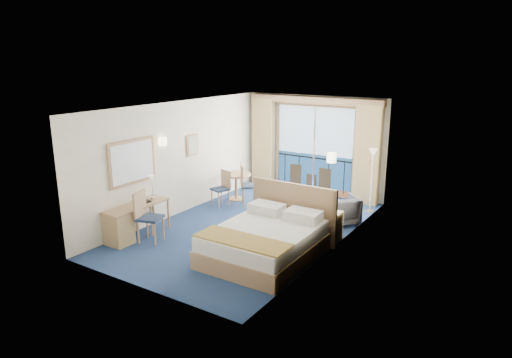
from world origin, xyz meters
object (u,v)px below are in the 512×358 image
Objects in this scene: floor_lamp at (372,164)px; nightstand at (329,226)px; armchair at (341,210)px; round_table at (236,180)px; desk at (123,224)px; table_chair_b at (223,186)px; table_chair_a at (247,182)px; bed at (266,240)px; desk_chair at (146,213)px.

nightstand is at bearing -93.39° from floor_lamp.
armchair reaches higher than nightstand.
round_table reaches higher than nightstand.
floor_lamp is 2.01× the size of round_table.
desk is 3.08m from table_chair_b.
floor_lamp is at bearing -105.54° from table_chair_a.
nightstand is 3.31m from table_chair_b.
nightstand is 2.90m from table_chair_a.
table_chair_a is at bearing 130.42° from bed.
desk_chair is (-3.12, -2.09, 0.30)m from nightstand.
desk_chair is at bearing -164.92° from bed.
desk_chair is 1.36× the size of round_table.
floor_lamp is (0.28, 1.13, 0.87)m from armchair.
round_table is 0.87× the size of table_chair_b.
armchair is 2.57m from table_chair_a.
armchair is 3.10m from table_chair_b.
armchair is at bearing 78.79° from bed.
table_chair_a is at bearing -24.62° from desk_chair.
bed is 1.57m from nightstand.
floor_lamp is at bearing 77.87° from bed.
armchair is 0.66× the size of table_chair_a.
floor_lamp reaches higher than armchair.
desk is at bearing -128.32° from floor_lamp.
table_chair_a is at bearing 159.86° from nightstand.
desk is (-3.49, -2.39, 0.08)m from nightstand.
desk is (-3.62, -4.58, -0.81)m from floor_lamp.
bed is 2.57m from desk_chair.
table_chair_b is at bearing -14.72° from desk_chair.
bed is 2.90× the size of round_table.
floor_lamp is 1.48× the size of desk_chair.
desk is 1.38× the size of table_chair_a.
table_chair_a is at bearing 49.35° from table_chair_b.
round_table is at bearing 106.55° from table_chair_b.
table_chair_a reaches higher than desk_chair.
floor_lamp reaches higher than nightstand.
desk is 1.64× the size of table_chair_b.
bed is 3.33m from table_chair_b.
bed is 1.54× the size of desk.
desk is 3.66m from round_table.
round_table reaches higher than desk.
floor_lamp reaches higher than desk_chair.
floor_lamp is 5.89m from desk.
floor_lamp is at bearing 42.17° from table_chair_b.
table_chair_b is (-0.11, 2.77, -0.09)m from desk_chair.
bed is 3.23× the size of armchair.
desk is 1.39× the size of desk_chair.
armchair is at bearing -3.60° from round_table.
desk_chair reaches higher than nightstand.
armchair is 4.34m from desk_chair.
table_chair_b is (-3.36, -1.51, -0.68)m from floor_lamp.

